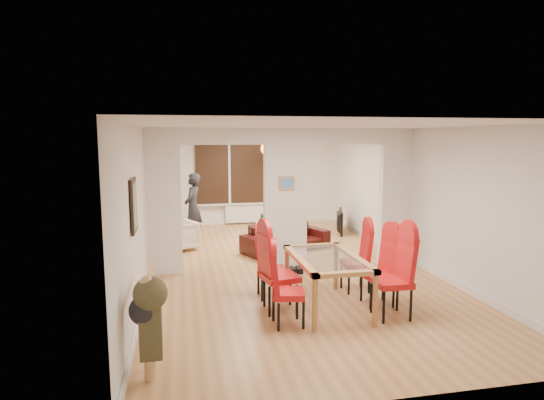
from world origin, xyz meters
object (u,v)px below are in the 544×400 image
object	(u,v)px
dining_table	(327,282)
television	(337,221)
dining_chair_ra	(392,276)
bottle	(262,219)
dining_chair_la	(288,287)
bowl	(269,225)
sofa	(286,238)
dining_chair_rb	(378,269)
armchair	(179,235)
dining_chair_lb	(280,271)
dining_chair_lc	(271,265)
dining_chair_rc	(355,259)
coffee_table	(272,231)
person	(193,207)

from	to	relation	value
dining_table	television	world-z (taller)	dining_table
dining_chair_ra	bottle	world-z (taller)	dining_chair_ra
dining_chair_la	dining_chair_ra	size ratio (longest dim) A/B	0.87
bowl	sofa	bearing A→B (deg)	-87.50
television	dining_chair_rb	bearing A→B (deg)	-175.01
dining_chair_la	armchair	size ratio (longest dim) A/B	1.47
dining_chair_lb	dining_chair_lc	world-z (taller)	dining_chair_lb
dining_chair_lb	bowl	distance (m)	4.96
dining_chair_ra	armchair	distance (m)	5.23
bottle	bowl	size ratio (longest dim) A/B	1.53
dining_chair_rc	bowl	xyz separation A→B (m)	(-0.56, 4.29, -0.24)
dining_chair_lb	armchair	xyz separation A→B (m)	(-1.40, 3.87, -0.26)
dining_chair_lc	television	size ratio (longest dim) A/B	0.98
dining_chair_rb	dining_chair_la	bearing A→B (deg)	-174.62
dining_chair_rc	bottle	world-z (taller)	dining_chair_rc
coffee_table	dining_chair_lb	bearing A→B (deg)	-99.89
dining_chair_ra	bowl	distance (m)	5.45
dining_chair_ra	television	xyz separation A→B (m)	(1.14, 5.42, -0.28)
bowl	dining_chair_rc	bearing A→B (deg)	-82.63
armchair	bowl	xyz separation A→B (m)	(2.20, 1.01, -0.04)
dining_table	person	world-z (taller)	person
dining_chair_ra	dining_chair_lb	bearing A→B (deg)	160.48
person	coffee_table	size ratio (longest dim) A/B	1.45
dining_chair_rc	sofa	xyz separation A→B (m)	(-0.49, 2.76, -0.24)
dining_chair_rb	sofa	xyz separation A→B (m)	(-0.58, 3.39, -0.25)
dining_chair_lb	bottle	world-z (taller)	dining_chair_lb
dining_chair_lb	dining_chair_rb	bearing A→B (deg)	-12.88
sofa	armchair	distance (m)	2.33
bottle	dining_chair_rb	bearing A→B (deg)	-80.64
dining_chair_rc	television	distance (m)	4.48
dining_chair_lc	coffee_table	bearing A→B (deg)	89.90
sofa	dining_chair_la	bearing A→B (deg)	-126.15
dining_chair_lb	dining_chair_lc	size ratio (longest dim) A/B	1.14
person	bottle	size ratio (longest dim) A/B	5.26
dining_chair_la	dining_chair_rc	size ratio (longest dim) A/B	0.98
dining_chair_lb	dining_chair_rc	distance (m)	1.48
dining_chair_lc	dining_chair_rb	xyz separation A→B (m)	(1.47, -0.61, 0.03)
sofa	coffee_table	world-z (taller)	sofa
dining_chair_la	bottle	size ratio (longest dim) A/B	3.34
dining_chair_la	coffee_table	bearing A→B (deg)	91.30
dining_table	bowl	size ratio (longest dim) A/B	8.13
dining_chair_lc	coffee_table	world-z (taller)	dining_chair_lc
dining_chair_rc	bowl	bearing A→B (deg)	102.57
dining_chair_rc	bowl	distance (m)	4.34
person	armchair	bearing A→B (deg)	-2.29
dining_chair_la	television	bearing A→B (deg)	74.90
dining_chair_la	armchair	distance (m)	4.60
person	television	world-z (taller)	person
bottle	television	bearing A→B (deg)	-1.40
dining_chair_rb	dining_chair_rc	world-z (taller)	dining_chair_rb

